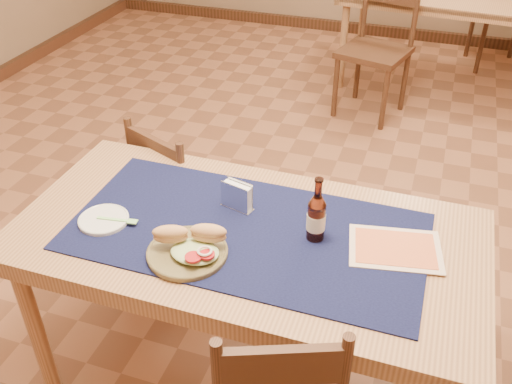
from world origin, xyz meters
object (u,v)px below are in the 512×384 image
(sandwich_plate, at_px, (190,248))
(napkin_holder, at_px, (237,196))
(chair_main_far, at_px, (183,195))
(beer_bottle, at_px, (316,217))
(back_table, at_px, (445,5))
(main_table, at_px, (247,250))

(sandwich_plate, relative_size, napkin_holder, 2.08)
(chair_main_far, bearing_deg, napkin_holder, -44.20)
(chair_main_far, distance_m, beer_bottle, 0.97)
(back_table, relative_size, chair_main_far, 1.90)
(main_table, bearing_deg, back_table, 81.41)
(back_table, xyz_separation_m, chair_main_far, (-0.99, -2.65, -0.23))
(back_table, bearing_deg, napkin_holder, -100.28)
(chair_main_far, relative_size, napkin_holder, 6.61)
(back_table, distance_m, napkin_holder, 3.12)
(sandwich_plate, distance_m, beer_bottle, 0.42)
(back_table, relative_size, napkin_holder, 12.54)
(napkin_holder, bearing_deg, beer_bottle, -13.93)
(sandwich_plate, bearing_deg, main_table, 52.80)
(sandwich_plate, bearing_deg, napkin_holder, 78.89)
(sandwich_plate, relative_size, beer_bottle, 1.12)
(napkin_holder, bearing_deg, sandwich_plate, -101.11)
(main_table, distance_m, napkin_holder, 0.19)
(main_table, height_order, beer_bottle, beer_bottle)
(main_table, xyz_separation_m, napkin_holder, (-0.08, 0.11, 0.14))
(back_table, xyz_separation_m, beer_bottle, (-0.25, -3.15, 0.17))
(main_table, bearing_deg, napkin_holder, 123.49)
(napkin_holder, bearing_deg, chair_main_far, 135.80)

